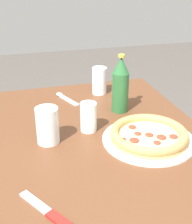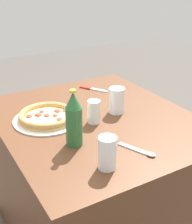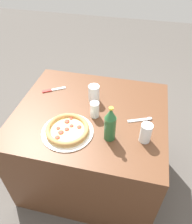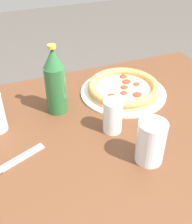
{
  "view_description": "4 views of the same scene",
  "coord_description": "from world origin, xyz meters",
  "px_view_note": "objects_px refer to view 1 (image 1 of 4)",
  "views": [
    {
      "loc": [
        0.95,
        -0.21,
        1.3
      ],
      "look_at": [
        -0.04,
        0.06,
        0.81
      ],
      "focal_mm": 50.0,
      "sensor_mm": 36.0,
      "label": 1
    },
    {
      "loc": [
        -1.17,
        0.68,
        1.4
      ],
      "look_at": [
        -0.05,
        0.03,
        0.79
      ],
      "focal_mm": 50.0,
      "sensor_mm": 36.0,
      "label": 2
    },
    {
      "loc": [
        -0.29,
        1.07,
        1.74
      ],
      "look_at": [
        -0.05,
        0.06,
        0.8
      ],
      "focal_mm": 35.0,
      "sensor_mm": 36.0,
      "label": 3
    },
    {
      "loc": [
        -0.34,
        -0.59,
        1.31
      ],
      "look_at": [
        -0.08,
        0.06,
        0.8
      ],
      "focal_mm": 45.0,
      "sensor_mm": 36.0,
      "label": 4
    }
  ],
  "objects_px": {
    "glass_iced_tea": "(48,127)",
    "spoon": "(65,98)",
    "knife": "(46,211)",
    "glass_mango_juice": "(99,82)",
    "glass_water": "(88,118)",
    "beer_bottle": "(120,85)",
    "pizza_salami": "(149,136)"
  },
  "relations": [
    {
      "from": "glass_water",
      "to": "knife",
      "type": "distance_m",
      "value": 0.43
    },
    {
      "from": "pizza_salami",
      "to": "glass_mango_juice",
      "type": "relative_size",
      "value": 2.55
    },
    {
      "from": "glass_iced_tea",
      "to": "knife",
      "type": "xyz_separation_m",
      "value": [
        0.34,
        -0.05,
        -0.06
      ]
    },
    {
      "from": "glass_iced_tea",
      "to": "beer_bottle",
      "type": "bearing_deg",
      "value": 118.31
    },
    {
      "from": "glass_water",
      "to": "glass_mango_juice",
      "type": "distance_m",
      "value": 0.37
    },
    {
      "from": "glass_iced_tea",
      "to": "knife",
      "type": "bearing_deg",
      "value": -8.61
    },
    {
      "from": "glass_mango_juice",
      "to": "beer_bottle",
      "type": "bearing_deg",
      "value": 7.89
    },
    {
      "from": "glass_iced_tea",
      "to": "glass_mango_juice",
      "type": "bearing_deg",
      "value": 142.41
    },
    {
      "from": "pizza_salami",
      "to": "glass_water",
      "type": "xyz_separation_m",
      "value": [
        -0.13,
        -0.18,
        0.03
      ]
    },
    {
      "from": "glass_iced_tea",
      "to": "glass_water",
      "type": "bearing_deg",
      "value": 105.23
    },
    {
      "from": "glass_iced_tea",
      "to": "knife",
      "type": "height_order",
      "value": "glass_iced_tea"
    },
    {
      "from": "glass_mango_juice",
      "to": "spoon",
      "type": "xyz_separation_m",
      "value": [
        0.02,
        -0.17,
        -0.05
      ]
    },
    {
      "from": "beer_bottle",
      "to": "glass_mango_juice",
      "type": "bearing_deg",
      "value": -172.11
    },
    {
      "from": "glass_iced_tea",
      "to": "spoon",
      "type": "distance_m",
      "value": 0.38
    },
    {
      "from": "pizza_salami",
      "to": "beer_bottle",
      "type": "height_order",
      "value": "beer_bottle"
    },
    {
      "from": "pizza_salami",
      "to": "knife",
      "type": "relative_size",
      "value": 1.94
    },
    {
      "from": "glass_water",
      "to": "glass_iced_tea",
      "type": "height_order",
      "value": "glass_iced_tea"
    },
    {
      "from": "spoon",
      "to": "beer_bottle",
      "type": "bearing_deg",
      "value": 46.84
    },
    {
      "from": "glass_water",
      "to": "knife",
      "type": "xyz_separation_m",
      "value": [
        0.38,
        -0.21,
        -0.05
      ]
    },
    {
      "from": "glass_mango_juice",
      "to": "glass_iced_tea",
      "type": "xyz_separation_m",
      "value": [
        0.38,
        -0.29,
        0.0
      ]
    },
    {
      "from": "glass_mango_juice",
      "to": "knife",
      "type": "xyz_separation_m",
      "value": [
        0.72,
        -0.34,
        -0.05
      ]
    },
    {
      "from": "glass_iced_tea",
      "to": "spoon",
      "type": "xyz_separation_m",
      "value": [
        -0.36,
        0.12,
        -0.05
      ]
    },
    {
      "from": "glass_iced_tea",
      "to": "beer_bottle",
      "type": "height_order",
      "value": "beer_bottle"
    },
    {
      "from": "glass_mango_juice",
      "to": "glass_iced_tea",
      "type": "distance_m",
      "value": 0.48
    },
    {
      "from": "glass_mango_juice",
      "to": "glass_iced_tea",
      "type": "relative_size",
      "value": 0.99
    },
    {
      "from": "glass_iced_tea",
      "to": "pizza_salami",
      "type": "bearing_deg",
      "value": 75.48
    },
    {
      "from": "glass_mango_juice",
      "to": "knife",
      "type": "relative_size",
      "value": 0.76
    },
    {
      "from": "glass_water",
      "to": "glass_mango_juice",
      "type": "bearing_deg",
      "value": 157.69
    },
    {
      "from": "glass_water",
      "to": "spoon",
      "type": "xyz_separation_m",
      "value": [
        -0.32,
        -0.03,
        -0.05
      ]
    },
    {
      "from": "spoon",
      "to": "glass_mango_juice",
      "type": "bearing_deg",
      "value": 96.51
    },
    {
      "from": "spoon",
      "to": "pizza_salami",
      "type": "bearing_deg",
      "value": 25.66
    },
    {
      "from": "pizza_salami",
      "to": "glass_iced_tea",
      "type": "xyz_separation_m",
      "value": [
        -0.09,
        -0.34,
        0.04
      ]
    }
  ]
}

